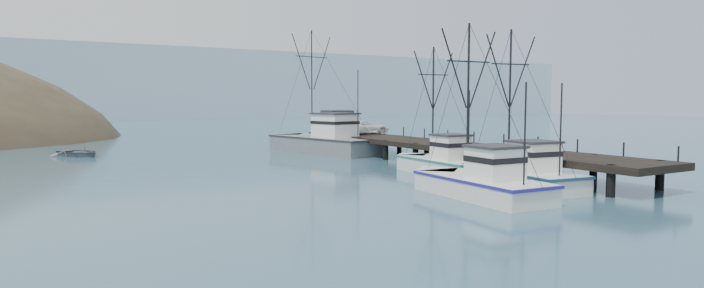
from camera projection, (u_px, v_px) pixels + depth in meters
name	position (u px, v px, depth m)	size (l,w,h in m)	color
ground	(423.00, 204.00, 31.60)	(400.00, 400.00, 0.00)	#2D5064
pier	(437.00, 145.00, 52.27)	(6.00, 44.00, 2.00)	black
distant_ridge	(134.00, 119.00, 183.10)	(360.00, 40.00, 26.00)	#9EB2C6
trawler_near	(518.00, 175.00, 37.91)	(4.77, 11.15, 11.25)	silver
trawler_mid	(477.00, 183.00, 34.05)	(4.27, 11.22, 11.12)	silver
trawler_far	(439.00, 163.00, 44.98)	(3.73, 10.35, 10.72)	silver
work_vessel	(321.00, 142.00, 63.41)	(8.25, 17.74, 14.49)	slate
pier_shed	(337.00, 122.00, 67.11)	(3.00, 3.20, 2.80)	silver
pickup_truck	(365.00, 127.00, 65.21)	(2.66, 5.76, 1.60)	silver
motorboat	(79.00, 156.00, 58.80)	(4.09, 5.73, 1.19)	slate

